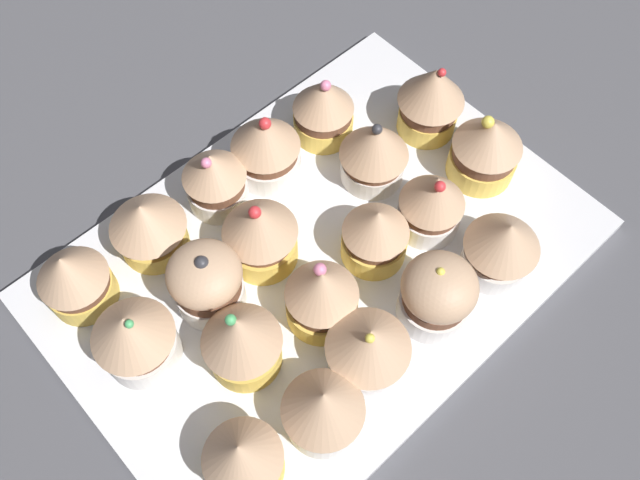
{
  "coord_description": "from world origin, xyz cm",
  "views": [
    {
      "loc": [
        -18.11,
        -19.62,
        52.63
      ],
      "look_at": [
        0.0,
        0.0,
        4.2
      ],
      "focal_mm": 37.83,
      "sensor_mm": 36.0,
      "label": 1
    }
  ],
  "objects_px": {
    "cupcake_4": "(502,246)",
    "cupcake_11": "(207,282)",
    "cupcake_17": "(215,179)",
    "cupcake_15": "(73,278)",
    "cupcake_2": "(368,348)",
    "cupcake_3": "(437,294)",
    "cupcake_7": "(375,234)",
    "cupcake_10": "(134,337)",
    "baking_tray": "(320,260)",
    "cupcake_8": "(432,202)",
    "cupcake_14": "(431,98)",
    "cupcake_19": "(323,108)",
    "cupcake_18": "(265,146)",
    "cupcake_5": "(241,340)",
    "cupcake_13": "(374,151)",
    "cupcake_12": "(260,232)",
    "cupcake_6": "(322,295)",
    "cupcake_0": "(243,458)",
    "cupcake_1": "(323,409)",
    "cupcake_9": "(486,148)",
    "cupcake_16": "(148,226)"
  },
  "relations": [
    {
      "from": "cupcake_11",
      "to": "cupcake_2",
      "type": "bearing_deg",
      "value": -66.43
    },
    {
      "from": "cupcake_4",
      "to": "cupcake_6",
      "type": "height_order",
      "value": "cupcake_6"
    },
    {
      "from": "cupcake_12",
      "to": "cupcake_17",
      "type": "height_order",
      "value": "cupcake_12"
    },
    {
      "from": "cupcake_6",
      "to": "cupcake_19",
      "type": "xyz_separation_m",
      "value": [
        0.13,
        0.14,
        -0.0
      ]
    },
    {
      "from": "baking_tray",
      "to": "cupcake_5",
      "type": "relative_size",
      "value": 5.41
    },
    {
      "from": "cupcake_10",
      "to": "cupcake_12",
      "type": "relative_size",
      "value": 0.94
    },
    {
      "from": "cupcake_2",
      "to": "cupcake_19",
      "type": "height_order",
      "value": "same"
    },
    {
      "from": "cupcake_3",
      "to": "cupcake_11",
      "type": "distance_m",
      "value": 0.18
    },
    {
      "from": "cupcake_4",
      "to": "cupcake_9",
      "type": "relative_size",
      "value": 0.94
    },
    {
      "from": "cupcake_5",
      "to": "cupcake_8",
      "type": "height_order",
      "value": "cupcake_5"
    },
    {
      "from": "cupcake_2",
      "to": "cupcake_13",
      "type": "relative_size",
      "value": 0.97
    },
    {
      "from": "cupcake_8",
      "to": "cupcake_10",
      "type": "height_order",
      "value": "cupcake_10"
    },
    {
      "from": "cupcake_5",
      "to": "cupcake_7",
      "type": "distance_m",
      "value": 0.14
    },
    {
      "from": "cupcake_0",
      "to": "cupcake_4",
      "type": "bearing_deg",
      "value": -3.01
    },
    {
      "from": "cupcake_7",
      "to": "cupcake_19",
      "type": "bearing_deg",
      "value": 65.29
    },
    {
      "from": "cupcake_5",
      "to": "cupcake_13",
      "type": "distance_m",
      "value": 0.21
    },
    {
      "from": "cupcake_2",
      "to": "cupcake_15",
      "type": "relative_size",
      "value": 1.09
    },
    {
      "from": "baking_tray",
      "to": "cupcake_8",
      "type": "bearing_deg",
      "value": -23.35
    },
    {
      "from": "cupcake_8",
      "to": "cupcake_16",
      "type": "distance_m",
      "value": 0.24
    },
    {
      "from": "baking_tray",
      "to": "cupcake_1",
      "type": "bearing_deg",
      "value": -131.79
    },
    {
      "from": "cupcake_6",
      "to": "cupcake_15",
      "type": "distance_m",
      "value": 0.2
    },
    {
      "from": "cupcake_6",
      "to": "cupcake_17",
      "type": "bearing_deg",
      "value": 87.05
    },
    {
      "from": "cupcake_14",
      "to": "cupcake_9",
      "type": "bearing_deg",
      "value": -91.03
    },
    {
      "from": "baking_tray",
      "to": "cupcake_7",
      "type": "distance_m",
      "value": 0.06
    },
    {
      "from": "cupcake_5",
      "to": "cupcake_17",
      "type": "relative_size",
      "value": 1.18
    },
    {
      "from": "cupcake_2",
      "to": "cupcake_3",
      "type": "distance_m",
      "value": 0.07
    },
    {
      "from": "cupcake_17",
      "to": "cupcake_15",
      "type": "bearing_deg",
      "value": 179.4
    },
    {
      "from": "cupcake_4",
      "to": "cupcake_19",
      "type": "bearing_deg",
      "value": 92.16
    },
    {
      "from": "cupcake_14",
      "to": "cupcake_17",
      "type": "xyz_separation_m",
      "value": [
        -0.2,
        0.07,
        -0.01
      ]
    },
    {
      "from": "cupcake_19",
      "to": "cupcake_18",
      "type": "bearing_deg",
      "value": 178.78
    },
    {
      "from": "cupcake_2",
      "to": "cupcake_19",
      "type": "distance_m",
      "value": 0.23
    },
    {
      "from": "cupcake_12",
      "to": "cupcake_17",
      "type": "bearing_deg",
      "value": 84.03
    },
    {
      "from": "cupcake_17",
      "to": "cupcake_13",
      "type": "bearing_deg",
      "value": -31.53
    },
    {
      "from": "baking_tray",
      "to": "cupcake_1",
      "type": "distance_m",
      "value": 0.15
    },
    {
      "from": "cupcake_4",
      "to": "cupcake_15",
      "type": "distance_m",
      "value": 0.34
    },
    {
      "from": "cupcake_2",
      "to": "cupcake_17",
      "type": "distance_m",
      "value": 0.2
    },
    {
      "from": "cupcake_5",
      "to": "cupcake_13",
      "type": "xyz_separation_m",
      "value": [
        0.2,
        0.06,
        -0.0
      ]
    },
    {
      "from": "cupcake_7",
      "to": "cupcake_17",
      "type": "distance_m",
      "value": 0.15
    },
    {
      "from": "cupcake_10",
      "to": "cupcake_17",
      "type": "bearing_deg",
      "value": 28.75
    },
    {
      "from": "cupcake_4",
      "to": "cupcake_11",
      "type": "relative_size",
      "value": 0.94
    },
    {
      "from": "cupcake_7",
      "to": "cupcake_8",
      "type": "relative_size",
      "value": 0.88
    },
    {
      "from": "cupcake_18",
      "to": "cupcake_6",
      "type": "bearing_deg",
      "value": -113.69
    },
    {
      "from": "cupcake_11",
      "to": "cupcake_1",
      "type": "bearing_deg",
      "value": -90.47
    },
    {
      "from": "cupcake_10",
      "to": "cupcake_14",
      "type": "relative_size",
      "value": 0.94
    },
    {
      "from": "cupcake_1",
      "to": "cupcake_11",
      "type": "height_order",
      "value": "same"
    },
    {
      "from": "cupcake_4",
      "to": "cupcake_15",
      "type": "relative_size",
      "value": 1.02
    },
    {
      "from": "cupcake_14",
      "to": "cupcake_0",
      "type": "bearing_deg",
      "value": -158.74
    },
    {
      "from": "cupcake_11",
      "to": "cupcake_17",
      "type": "xyz_separation_m",
      "value": [
        0.07,
        0.07,
        -0.0
      ]
    },
    {
      "from": "cupcake_2",
      "to": "cupcake_19",
      "type": "bearing_deg",
      "value": 55.38
    },
    {
      "from": "cupcake_7",
      "to": "cupcake_10",
      "type": "bearing_deg",
      "value": 163.78
    }
  ]
}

